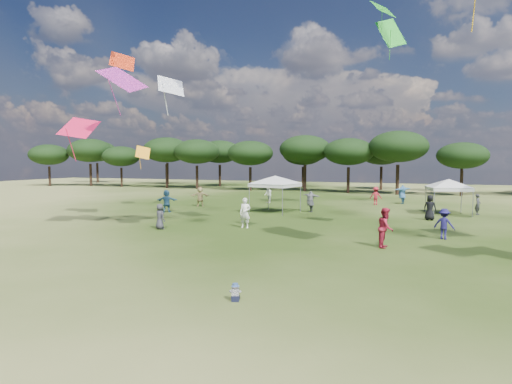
# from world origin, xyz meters

# --- Properties ---
(ground) EXTENTS (140.00, 140.00, 0.00)m
(ground) POSITION_xyz_m (0.00, 0.00, 0.00)
(ground) COLOR #2F4514
(ground) RESTS_ON ground
(tree_line) EXTENTS (108.78, 17.63, 7.77)m
(tree_line) POSITION_xyz_m (2.39, 47.41, 5.42)
(tree_line) COLOR black
(tree_line) RESTS_ON ground
(tent_left) EXTENTS (6.13, 6.13, 3.19)m
(tent_left) POSITION_xyz_m (-5.07, 22.47, 2.76)
(tent_left) COLOR gray
(tent_left) RESTS_ON ground
(tent_right) EXTENTS (5.60, 5.60, 2.97)m
(tent_right) POSITION_xyz_m (7.52, 25.94, 2.55)
(tent_right) COLOR gray
(tent_right) RESTS_ON ground
(toddler) EXTENTS (0.39, 0.42, 0.52)m
(toddler) POSITION_xyz_m (0.21, 2.04, 0.23)
(toddler) COLOR black
(toddler) RESTS_ON ground
(festival_crowd) EXTENTS (29.35, 22.99, 1.88)m
(festival_crowd) POSITION_xyz_m (-0.70, 23.15, 0.86)
(festival_crowd) COLOR #34343A
(festival_crowd) RESTS_ON ground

